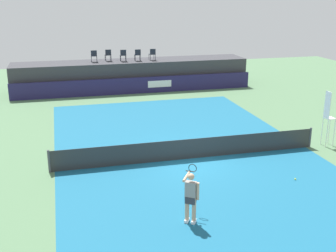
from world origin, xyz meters
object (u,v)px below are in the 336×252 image
Objects in this scene: spectator_chair_center at (123,55)px; net_post_far at (310,137)px; spectator_chair_far_right at (152,54)px; tennis_ball at (295,179)px; spectator_chair_right at (138,54)px; umpire_chair at (328,115)px; spectator_chair_left at (108,55)px; spectator_chair_far_left at (94,55)px; tennis_player at (191,196)px; net_post_near at (49,161)px.

net_post_far is (6.85, -15.08, -2.19)m from spectator_chair_center.
spectator_chair_far_right is 15.88m from net_post_far.
net_post_far is 4.29m from tennis_ball.
spectator_chair_center and spectator_chair_right have the same top height.
net_post_far is at bearing -73.06° from spectator_chair_far_right.
umpire_chair is (5.44, -15.05, -1.11)m from spectator_chair_far_right.
tennis_ball is (1.89, -18.35, -2.66)m from spectator_chair_far_right.
umpire_chair is (6.61, -14.99, -1.11)m from spectator_chair_right.
spectator_chair_left and spectator_chair_far_right have the same top height.
net_post_far is at bearing -59.39° from spectator_chair_far_left.
spectator_chair_left is at bearing 117.18° from net_post_far.
spectator_chair_left is 1.17m from spectator_chair_center.
spectator_chair_far_left is 20.81m from tennis_player.
tennis_ball is at bearing -129.17° from net_post_far.
umpire_chair is (9.90, -15.28, -1.11)m from spectator_chair_far_left.
spectator_chair_far_right is (1.17, 0.05, 0.00)m from spectator_chair_right.
spectator_chair_far_right is (4.46, -0.23, 0.00)m from spectator_chair_far_left.
tennis_player is at bearing -49.88° from net_post_near.
umpire_chair is at bearing -0.01° from net_post_near.
spectator_chair_right is at bearing -177.33° from spectator_chair_far_right.
net_post_near and net_post_far have the same top height.
spectator_chair_far_left is at bearing 175.07° from spectator_chair_right.
spectator_chair_far_left is 0.89× the size of net_post_far.
umpire_chair is 2.76× the size of net_post_near.
spectator_chair_center reaches higher than tennis_ball.
net_post_near is at bearing -102.41° from spectator_chair_far_left.
spectator_chair_far_left is at bearing 120.61° from net_post_far.
net_post_near is (-7.82, -15.05, -2.19)m from spectator_chair_far_right.
tennis_player is (-7.83, -5.42, 0.46)m from net_post_far.
net_post_near is at bearing -117.45° from spectator_chair_far_right.
tennis_player is at bearing -157.60° from tennis_ball.
umpire_chair reaches higher than tennis_ball.
spectator_chair_far_left is 0.32× the size of umpire_chair.
net_post_near is (-13.26, 0.00, -1.09)m from umpire_chair.
spectator_chair_far_right is at bearing 106.94° from net_post_far.
umpire_chair is at bearing 31.97° from tennis_player.
spectator_chair_far_right is (3.37, -0.44, 0.00)m from spectator_chair_left.
net_post_far is (-0.86, 0.00, -1.09)m from umpire_chair.
net_post_near is at bearing 130.12° from tennis_player.
spectator_chair_left and spectator_chair_right have the same top height.
net_post_near is 7.11m from tennis_player.
spectator_chair_center reaches higher than net_post_far.
umpire_chair is at bearing 42.94° from tennis_ball.
umpire_chair reaches higher than net_post_near.
tennis_player is at bearing -99.01° from spectator_chair_far_right.
spectator_chair_right is at bearing -4.25° from spectator_chair_center.
spectator_chair_center is 1.00× the size of spectator_chair_right.
spectator_chair_center is 0.89× the size of net_post_near.
spectator_chair_center is 0.50× the size of tennis_player.
net_post_far is at bearing 179.90° from umpire_chair.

